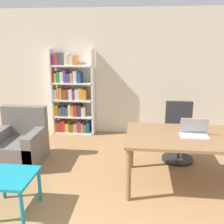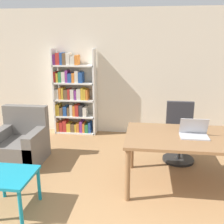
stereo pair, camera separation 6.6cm
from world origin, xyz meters
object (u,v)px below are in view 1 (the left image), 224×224
(bookshelf, at_px, (71,96))
(office_chair, at_px, (178,134))
(desk, at_px, (189,141))
(laptop, at_px, (194,132))
(armchair, at_px, (20,146))
(side_table_blue, at_px, (10,181))

(bookshelf, bearing_deg, office_chair, -26.55)
(desk, xyz_separation_m, bookshelf, (-2.23, 2.01, 0.16))
(desk, xyz_separation_m, laptop, (0.05, -0.01, 0.14))
(office_chair, xyz_separation_m, armchair, (-2.71, -0.45, -0.16))
(armchair, bearing_deg, bookshelf, 72.19)
(office_chair, relative_size, armchair, 1.09)
(office_chair, distance_m, side_table_blue, 2.82)
(desk, bearing_deg, laptop, -10.93)
(desk, relative_size, bookshelf, 0.94)
(laptop, bearing_deg, bookshelf, 138.49)
(laptop, distance_m, bookshelf, 3.05)
(office_chair, xyz_separation_m, bookshelf, (-2.21, 1.11, 0.39))
(laptop, distance_m, armchair, 2.87)
(laptop, relative_size, office_chair, 0.37)
(desk, distance_m, laptop, 0.15)
(laptop, relative_size, bookshelf, 0.20)
(laptop, bearing_deg, armchair, 170.49)
(desk, distance_m, armchair, 2.80)
(desk, bearing_deg, office_chair, 91.24)
(laptop, height_order, side_table_blue, laptop)
(office_chair, bearing_deg, laptop, -85.73)
(desk, xyz_separation_m, office_chair, (-0.02, 0.90, -0.23))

